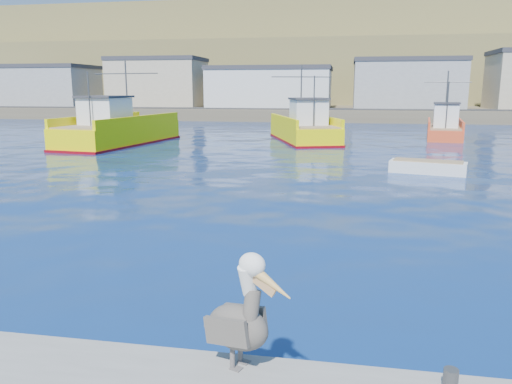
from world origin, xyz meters
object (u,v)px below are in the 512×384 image
at_px(pelican, 241,318).
at_px(boat_orange, 445,128).
at_px(trawler_yellow_b, 304,129).
at_px(trawler_yellow_a, 118,131).
at_px(skiff_mid, 428,168).

bearing_deg(pelican, boat_orange, 76.06).
height_order(trawler_yellow_b, boat_orange, trawler_yellow_b).
distance_m(boat_orange, pelican, 41.84).
bearing_deg(trawler_yellow_a, skiff_mid, -24.26).
height_order(trawler_yellow_a, trawler_yellow_b, trawler_yellow_a).
relative_size(boat_orange, skiff_mid, 1.94).
relative_size(trawler_yellow_a, trawler_yellow_b, 1.13).
relative_size(trawler_yellow_b, boat_orange, 1.48).
bearing_deg(trawler_yellow_a, trawler_yellow_b, 19.69).
bearing_deg(trawler_yellow_b, pelican, -86.67).
height_order(boat_orange, skiff_mid, boat_orange).
relative_size(trawler_yellow_a, pelican, 7.56).
distance_m(skiff_mid, pelican, 21.92).
distance_m(trawler_yellow_a, trawler_yellow_b, 15.44).
bearing_deg(pelican, trawler_yellow_b, 93.33).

